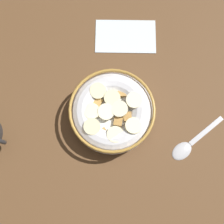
% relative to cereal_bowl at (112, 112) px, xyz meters
% --- Properties ---
extents(ground_plane, '(0.90, 0.90, 0.02)m').
position_rel_cereal_bowl_xyz_m(ground_plane, '(-0.00, 0.00, -0.04)').
color(ground_plane, brown).
extents(cereal_bowl, '(0.17, 0.17, 0.06)m').
position_rel_cereal_bowl_xyz_m(cereal_bowl, '(0.00, 0.00, 0.00)').
color(cereal_bowl, silver).
rests_on(cereal_bowl, ground_plane).
extents(spoon, '(0.09, 0.13, 0.01)m').
position_rel_cereal_bowl_xyz_m(spoon, '(0.17, -0.00, -0.03)').
color(spoon, '#B7B7BC').
rests_on(spoon, ground_plane).
extents(folded_napkin, '(0.16, 0.13, 0.00)m').
position_rel_cereal_bowl_xyz_m(folded_napkin, '(-0.04, 0.18, -0.03)').
color(folded_napkin, silver).
rests_on(folded_napkin, ground_plane).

